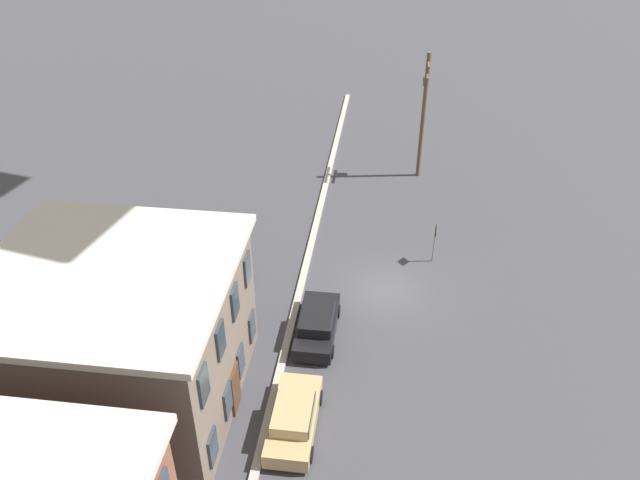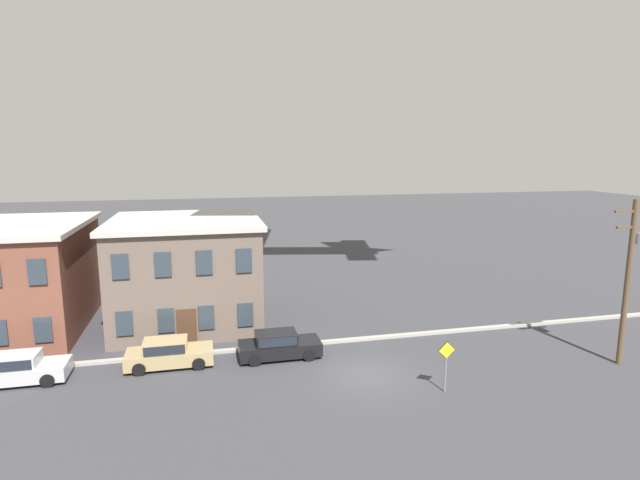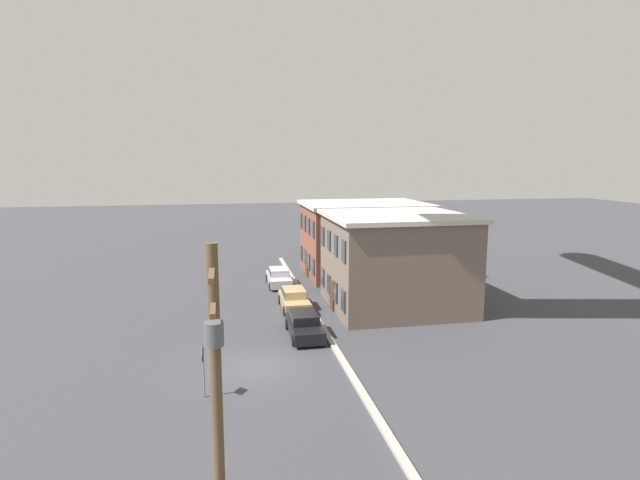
{
  "view_description": "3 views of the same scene",
  "coord_description": "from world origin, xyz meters",
  "px_view_note": "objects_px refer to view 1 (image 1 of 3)",
  "views": [
    {
      "loc": [
        -26.41,
        0.18,
        20.68
      ],
      "look_at": [
        -0.79,
        3.41,
        3.4
      ],
      "focal_mm": 35.0,
      "sensor_mm": 36.0,
      "label": 1
    },
    {
      "loc": [
        -7.64,
        -22.28,
        11.03
      ],
      "look_at": [
        -1.53,
        3.95,
        6.25
      ],
      "focal_mm": 28.0,
      "sensor_mm": 36.0,
      "label": 2
    },
    {
      "loc": [
        24.55,
        -1.48,
        10.52
      ],
      "look_at": [
        -1.42,
        3.61,
        6.29
      ],
      "focal_mm": 28.0,
      "sensor_mm": 36.0,
      "label": 3
    }
  ],
  "objects_px": {
    "car_tan": "(294,417)",
    "car_black": "(317,324)",
    "utility_pole": "(424,109)",
    "caution_sign": "(435,237)"
  },
  "relations": [
    {
      "from": "car_tan",
      "to": "caution_sign",
      "type": "relative_size",
      "value": 1.77
    },
    {
      "from": "car_tan",
      "to": "utility_pole",
      "type": "distance_m",
      "value": 24.05
    },
    {
      "from": "car_tan",
      "to": "car_black",
      "type": "xyz_separation_m",
      "value": [
        5.74,
        -0.2,
        0.0
      ]
    },
    {
      "from": "utility_pole",
      "to": "caution_sign",
      "type": "bearing_deg",
      "value": -175.65
    },
    {
      "from": "caution_sign",
      "to": "utility_pole",
      "type": "distance_m",
      "value": 10.96
    },
    {
      "from": "car_tan",
      "to": "caution_sign",
      "type": "distance_m",
      "value": 14.03
    },
    {
      "from": "utility_pole",
      "to": "car_tan",
      "type": "bearing_deg",
      "value": 167.55
    },
    {
      "from": "car_tan",
      "to": "utility_pole",
      "type": "xyz_separation_m",
      "value": [
        23.13,
        -5.11,
        4.15
      ]
    },
    {
      "from": "car_tan",
      "to": "caution_sign",
      "type": "xyz_separation_m",
      "value": [
        12.7,
        -5.9,
        0.89
      ]
    },
    {
      "from": "car_tan",
      "to": "car_black",
      "type": "height_order",
      "value": "same"
    }
  ]
}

